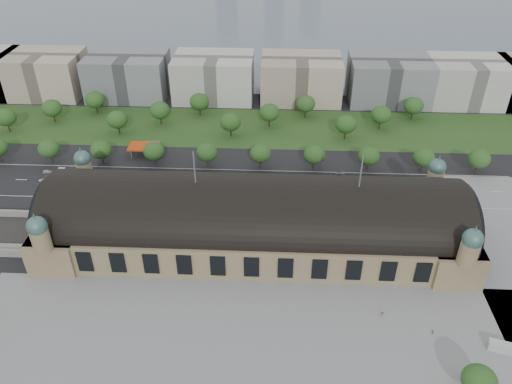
{
  "coord_description": "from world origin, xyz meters",
  "views": [
    {
      "loc": [
        7.07,
        -140.73,
        116.97
      ],
      "look_at": [
        -0.08,
        12.4,
        14.0
      ],
      "focal_mm": 35.0,
      "sensor_mm": 36.0,
      "label": 1
    }
  ],
  "objects_px": {
    "traffic_car_1": "(47,172)",
    "parked_car_5": "(149,200)",
    "parked_car_6": "(156,199)",
    "van_south": "(499,347)",
    "traffic_car_2": "(72,192)",
    "parked_car_3": "(128,198)",
    "parked_car_1": "(144,199)",
    "parked_car_0": "(113,203)",
    "parked_car_2": "(137,202)",
    "traffic_car_3": "(181,180)",
    "bus_mid": "(279,197)",
    "traffic_car_5": "(340,174)",
    "bus_west": "(265,191)",
    "pedestrian_0": "(382,315)",
    "pedestrian_1": "(433,332)",
    "parked_car_4": "(143,205)",
    "bus_east": "(347,196)",
    "traffic_car_6": "(406,202)",
    "traffic_car_4": "(242,188)",
    "traffic_car_0": "(43,180)",
    "petrol_station": "(148,146)"
  },
  "relations": [
    {
      "from": "parked_car_1",
      "to": "parked_car_2",
      "type": "xyz_separation_m",
      "value": [
        -2.5,
        -2.15,
        -0.13
      ]
    },
    {
      "from": "parked_car_0",
      "to": "parked_car_2",
      "type": "xyz_separation_m",
      "value": [
        9.58,
        1.01,
        -0.01
      ]
    },
    {
      "from": "traffic_car_2",
      "to": "parked_car_2",
      "type": "bearing_deg",
      "value": 71.88
    },
    {
      "from": "traffic_car_1",
      "to": "parked_car_5",
      "type": "distance_m",
      "value": 54.41
    },
    {
      "from": "traffic_car_1",
      "to": "pedestrian_0",
      "type": "distance_m",
      "value": 156.11
    },
    {
      "from": "traffic_car_4",
      "to": "pedestrian_0",
      "type": "height_order",
      "value": "pedestrian_0"
    },
    {
      "from": "traffic_car_4",
      "to": "parked_car_3",
      "type": "relative_size",
      "value": 0.96
    },
    {
      "from": "traffic_car_0",
      "to": "pedestrian_0",
      "type": "xyz_separation_m",
      "value": [
        134.47,
        -70.59,
        0.24
      ]
    },
    {
      "from": "van_south",
      "to": "parked_car_1",
      "type": "bearing_deg",
      "value": 165.77
    },
    {
      "from": "petrol_station",
      "to": "traffic_car_6",
      "type": "xyz_separation_m",
      "value": [
        114.3,
        -37.4,
        -2.28
      ]
    },
    {
      "from": "parked_car_6",
      "to": "van_south",
      "type": "bearing_deg",
      "value": 35.29
    },
    {
      "from": "traffic_car_2",
      "to": "bus_east",
      "type": "bearing_deg",
      "value": 84.14
    },
    {
      "from": "traffic_car_4",
      "to": "parked_car_5",
      "type": "height_order",
      "value": "parked_car_5"
    },
    {
      "from": "parked_car_4",
      "to": "bus_east",
      "type": "height_order",
      "value": "bus_east"
    },
    {
      "from": "traffic_car_0",
      "to": "parked_car_4",
      "type": "xyz_separation_m",
      "value": [
        47.67,
        -16.06,
        -0.01
      ]
    },
    {
      "from": "traffic_car_6",
      "to": "bus_east",
      "type": "xyz_separation_m",
      "value": [
        -23.72,
        2.25,
        0.81
      ]
    },
    {
      "from": "bus_east",
      "to": "pedestrian_1",
      "type": "bearing_deg",
      "value": -168.92
    },
    {
      "from": "traffic_car_5",
      "to": "bus_east",
      "type": "bearing_deg",
      "value": -175.86
    },
    {
      "from": "petrol_station",
      "to": "bus_east",
      "type": "height_order",
      "value": "petrol_station"
    },
    {
      "from": "van_south",
      "to": "pedestrian_0",
      "type": "relative_size",
      "value": 3.76
    },
    {
      "from": "traffic_car_0",
      "to": "traffic_car_5",
      "type": "relative_size",
      "value": 0.96
    },
    {
      "from": "bus_east",
      "to": "parked_car_2",
      "type": "bearing_deg",
      "value": 91.63
    },
    {
      "from": "parked_car_2",
      "to": "parked_car_6",
      "type": "distance_m",
      "value": 7.98
    },
    {
      "from": "traffic_car_5",
      "to": "van_south",
      "type": "xyz_separation_m",
      "value": [
        36.4,
        -92.49,
        0.66
      ]
    },
    {
      "from": "traffic_car_0",
      "to": "traffic_car_6",
      "type": "xyz_separation_m",
      "value": [
        154.15,
        -9.18,
        -0.02
      ]
    },
    {
      "from": "traffic_car_5",
      "to": "parked_car_3",
      "type": "xyz_separation_m",
      "value": [
        -88.96,
        -23.01,
        0.05
      ]
    },
    {
      "from": "bus_mid",
      "to": "traffic_car_5",
      "type": "bearing_deg",
      "value": -57.99
    },
    {
      "from": "traffic_car_5",
      "to": "pedestrian_0",
      "type": "bearing_deg",
      "value": -175.95
    },
    {
      "from": "traffic_car_6",
      "to": "parked_car_2",
      "type": "bearing_deg",
      "value": -85.56
    },
    {
      "from": "traffic_car_6",
      "to": "van_south",
      "type": "bearing_deg",
      "value": 10.78
    },
    {
      "from": "traffic_car_3",
      "to": "parked_car_6",
      "type": "distance_m",
      "value": 16.89
    },
    {
      "from": "traffic_car_2",
      "to": "parked_car_3",
      "type": "xyz_separation_m",
      "value": [
        24.38,
        -3.53,
        0.07
      ]
    },
    {
      "from": "parked_car_3",
      "to": "parked_car_5",
      "type": "height_order",
      "value": "parked_car_5"
    },
    {
      "from": "traffic_car_5",
      "to": "bus_west",
      "type": "relative_size",
      "value": 0.38
    },
    {
      "from": "parked_car_0",
      "to": "van_south",
      "type": "bearing_deg",
      "value": 37.94
    },
    {
      "from": "parked_car_3",
      "to": "parked_car_5",
      "type": "relative_size",
      "value": 0.78
    },
    {
      "from": "traffic_car_0",
      "to": "parked_car_1",
      "type": "relative_size",
      "value": 0.7
    },
    {
      "from": "parked_car_2",
      "to": "van_south",
      "type": "distance_m",
      "value": 138.49
    },
    {
      "from": "bus_mid",
      "to": "parked_car_2",
      "type": "bearing_deg",
      "value": 89.94
    },
    {
      "from": "bus_west",
      "to": "pedestrian_1",
      "type": "height_order",
      "value": "bus_west"
    },
    {
      "from": "pedestrian_1",
      "to": "parked_car_5",
      "type": "bearing_deg",
      "value": 83.37
    },
    {
      "from": "traffic_car_2",
      "to": "van_south",
      "type": "xyz_separation_m",
      "value": [
        149.74,
        -73.02,
        0.68
      ]
    },
    {
      "from": "bus_mid",
      "to": "van_south",
      "type": "bearing_deg",
      "value": -143.92
    },
    {
      "from": "parked_car_2",
      "to": "traffic_car_0",
      "type": "bearing_deg",
      "value": -147.64
    },
    {
      "from": "traffic_car_6",
      "to": "bus_east",
      "type": "relative_size",
      "value": 0.46
    },
    {
      "from": "traffic_car_1",
      "to": "bus_west",
      "type": "relative_size",
      "value": 0.35
    },
    {
      "from": "traffic_car_4",
      "to": "parked_car_6",
      "type": "relative_size",
      "value": 0.93
    },
    {
      "from": "traffic_car_4",
      "to": "traffic_car_6",
      "type": "xyz_separation_m",
      "value": [
        67.49,
        -7.0,
        -0.06
      ]
    },
    {
      "from": "parked_car_5",
      "to": "pedestrian_1",
      "type": "height_order",
      "value": "pedestrian_1"
    },
    {
      "from": "traffic_car_4",
      "to": "traffic_car_5",
      "type": "relative_size",
      "value": 1.0
    }
  ]
}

